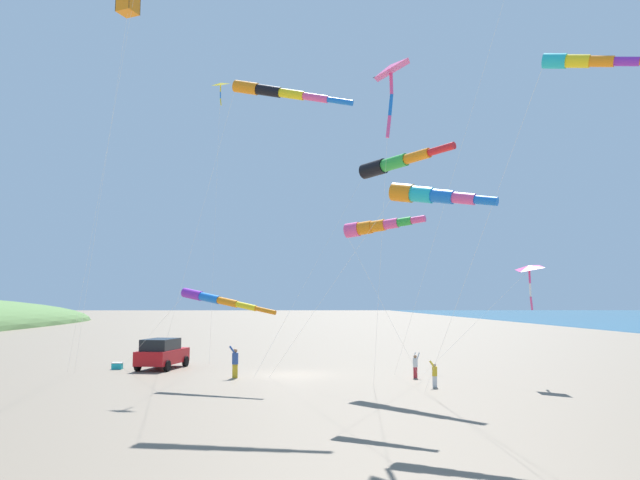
{
  "coord_description": "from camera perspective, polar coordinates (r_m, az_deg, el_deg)",
  "views": [
    {
      "loc": [
        -0.93,
        35.55,
        4.05
      ],
      "look_at": [
        -1.48,
        8.91,
        6.76
      ],
      "focal_mm": 34.68,
      "sensor_mm": 36.0,
      "label": 1
    }
  ],
  "objects": [
    {
      "name": "kite_delta_teal_far_right",
      "position": [
        33.84,
        18.71,
        -2.55
      ],
      "size": [
        5.55,
        5.05,
        6.13
      ],
      "color": "#EF4C93",
      "rests_on": "ground_plane"
    },
    {
      "name": "kite_delta_magenta_far_left",
      "position": [
        38.45,
        -9.19,
        13.73
      ],
      "size": [
        1.72,
        5.85,
        17.26
      ],
      "color": "yellow",
      "rests_on": "ground_plane"
    },
    {
      "name": "kite_windsock_green_low_center",
      "position": [
        29.24,
        -4.15,
        13.46
      ],
      "size": [
        11.46,
        13.96,
        14.49
      ],
      "color": "orange",
      "rests_on": "ground_plane"
    },
    {
      "name": "kite_windsock_white_trailing",
      "position": [
        18.67,
        23.19,
        14.84
      ],
      "size": [
        3.72,
        13.92,
        10.93
      ],
      "color": "#1EB7C6",
      "rests_on": "ground_plane"
    },
    {
      "name": "kite_windsock_checkered_midright",
      "position": [
        33.3,
        6.76,
        7.04
      ],
      "size": [
        10.19,
        4.85,
        11.87
      ],
      "color": "black",
      "rests_on": "ground_plane"
    },
    {
      "name": "kite_windsock_long_streamer_right",
      "position": [
        21.43,
        9.93,
        4.09
      ],
      "size": [
        8.24,
        15.0,
        8.27
      ],
      "color": "orange",
      "rests_on": "ground_plane"
    },
    {
      "name": "person_adult_flyer",
      "position": [
        34.41,
        -7.85,
        -10.95
      ],
      "size": [
        0.54,
        0.43,
        1.72
      ],
      "color": "gold",
      "rests_on": "ground_plane"
    },
    {
      "name": "kite_delta_orange_high_right",
      "position": [
        24.73,
        6.45,
        15.23
      ],
      "size": [
        1.73,
        9.06,
        13.42
      ],
      "color": "#EF4C93",
      "rests_on": "ground_plane"
    },
    {
      "name": "cooler_box",
      "position": [
        40.47,
        -18.21,
        -10.97
      ],
      "size": [
        0.62,
        0.42,
        0.42
      ],
      "color": "#1EB7C6",
      "rests_on": "ground_plane"
    },
    {
      "name": "ground_plane",
      "position": [
        35.79,
        -2.73,
        -12.3
      ],
      "size": [
        600.0,
        600.0,
        0.0
      ],
      "primitive_type": "plane",
      "color": "#756654"
    },
    {
      "name": "kite_windsock_blue_topmost",
      "position": [
        31.16,
        -9.67,
        -5.42
      ],
      "size": [
        10.21,
        10.64,
        4.81
      ],
      "color": "purple",
      "rests_on": "ground_plane"
    },
    {
      "name": "person_child_green_jacket",
      "position": [
        34.5,
        8.79,
        -11.25
      ],
      "size": [
        0.47,
        0.49,
        1.36
      ],
      "color": "#B72833",
      "rests_on": "ground_plane"
    },
    {
      "name": "person_child_grey_jacket",
      "position": [
        30.96,
        10.52,
        -11.95
      ],
      "size": [
        0.43,
        0.36,
        1.26
      ],
      "color": "silver",
      "rests_on": "ground_plane"
    },
    {
      "name": "parked_car",
      "position": [
        39.87,
        -14.37,
        -10.09
      ],
      "size": [
        2.68,
        4.56,
        1.85
      ],
      "color": "red",
      "rests_on": "ground_plane"
    },
    {
      "name": "kite_windsock_yellow_midlevel",
      "position": [
        23.65,
        5.0,
        1.23
      ],
      "size": [
        4.55,
        9.97,
        7.26
      ],
      "color": "#EF4C93",
      "rests_on": "ground_plane"
    }
  ]
}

